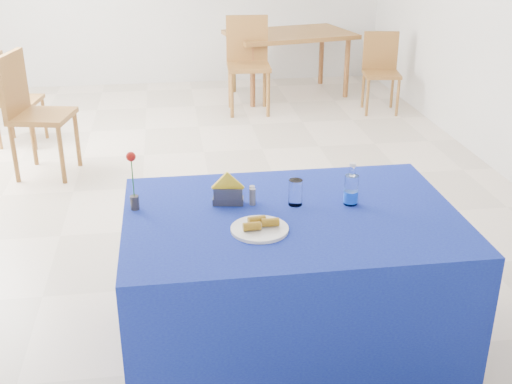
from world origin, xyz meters
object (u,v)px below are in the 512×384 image
(blue_table, at_px, (290,282))
(chair_bg_right, at_px, (381,66))
(oak_table, at_px, (290,39))
(chair_win_b, at_px, (9,93))
(chair_bg_left, at_px, (248,57))
(plate, at_px, (260,229))
(chair_win_a, at_px, (30,106))
(water_bottle, at_px, (351,191))

(blue_table, relative_size, chair_bg_right, 1.85)
(oak_table, xyz_separation_m, chair_win_b, (-2.97, -1.42, -0.18))
(chair_win_b, bearing_deg, blue_table, -140.26)
(chair_bg_left, bearing_deg, chair_bg_right, -5.29)
(chair_bg_left, bearing_deg, blue_table, -91.65)
(blue_table, bearing_deg, chair_win_b, 120.34)
(plate, xyz_separation_m, chair_win_b, (-1.86, 3.63, -0.27))
(blue_table, xyz_separation_m, chair_win_a, (-1.69, 2.65, 0.22))
(oak_table, relative_size, chair_bg_left, 1.54)
(blue_table, bearing_deg, chair_bg_left, 85.32)
(plate, xyz_separation_m, blue_table, (0.18, 0.16, -0.39))
(blue_table, distance_m, chair_bg_right, 4.48)
(blue_table, distance_m, chair_win_b, 4.03)
(water_bottle, xyz_separation_m, chair_bg_right, (1.51, 4.03, -0.33))
(blue_table, xyz_separation_m, water_bottle, (0.31, 0.07, 0.45))
(water_bottle, relative_size, chair_win_a, 0.21)
(chair_bg_right, bearing_deg, water_bottle, -101.91)
(oak_table, distance_m, chair_win_b, 3.30)
(chair_bg_left, xyz_separation_m, chair_win_a, (-2.04, -1.66, 0.00))
(chair_bg_left, distance_m, chair_win_b, 2.53)
(plate, relative_size, chair_win_b, 0.30)
(chair_bg_left, height_order, chair_win_a, chair_win_a)
(plate, relative_size, chair_bg_left, 0.26)
(chair_win_a, bearing_deg, blue_table, -135.41)
(water_bottle, xyz_separation_m, chair_win_a, (-2.00, 2.58, -0.23))
(water_bottle, bearing_deg, blue_table, -167.63)
(water_bottle, relative_size, chair_bg_right, 0.25)
(chair_bg_left, xyz_separation_m, chair_win_b, (-2.39, -0.83, -0.10))
(water_bottle, height_order, chair_bg_right, water_bottle)
(chair_bg_left, height_order, chair_win_b, chair_bg_left)
(water_bottle, distance_m, chair_bg_right, 4.32)
(chair_bg_left, bearing_deg, water_bottle, -87.59)
(blue_table, relative_size, chair_bg_left, 1.55)
(plate, height_order, chair_bg_left, chair_bg_left)
(blue_table, xyz_separation_m, chair_win_b, (-2.04, 3.48, 0.12))
(oak_table, distance_m, chair_bg_left, 0.83)
(chair_win_a, relative_size, chair_win_b, 1.20)
(oak_table, height_order, chair_win_b, chair_win_b)
(chair_bg_right, xyz_separation_m, chair_win_a, (-3.51, -1.44, 0.10))
(plate, relative_size, water_bottle, 1.23)
(chair_win_b, bearing_deg, oak_table, -55.11)
(chair_win_b, bearing_deg, water_bottle, -136.12)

